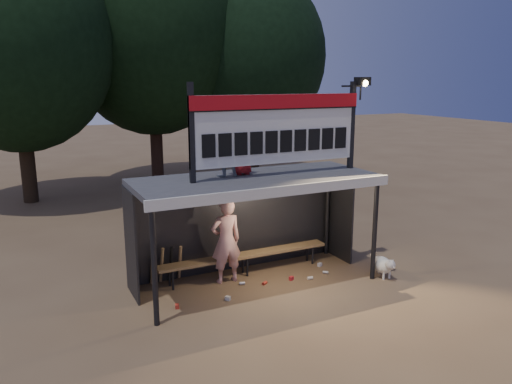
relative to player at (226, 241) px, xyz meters
The scene contains 13 objects.
ground 1.12m from the player, 33.47° to the right, with size 80.00×80.00×0.00m, color brown.
player is the anchor object (origin of this frame).
child_a 1.97m from the player, 133.21° to the right, with size 0.56×0.43×1.15m, color gray.
child_b 1.93m from the player, ahead, with size 0.48×0.31×0.99m, color maroon.
dugout_shelter 1.07m from the player, 11.54° to the right, with size 5.10×2.08×2.32m.
scoreboard_assembly 2.66m from the player, 18.34° to the right, with size 4.10×0.27×1.99m.
bench 0.75m from the player, 20.30° to the left, with size 4.00×0.35×0.48m.
tree_left 11.23m from the player, 109.77° to the left, with size 6.46×6.46×9.27m.
tree_mid 12.41m from the player, 82.17° to the left, with size 7.22×7.22×10.36m.
tree_right 12.32m from the player, 61.40° to the left, with size 6.08×6.08×8.72m.
dog 3.50m from the player, 21.71° to the right, with size 0.36×0.81×0.49m.
bats 1.37m from the player, 158.47° to the left, with size 0.69×0.35×0.84m.
litter 1.33m from the player, 34.22° to the right, with size 3.75×0.85×0.08m.
Camera 1 is at (-4.39, -8.97, 4.28)m, focal length 35.00 mm.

